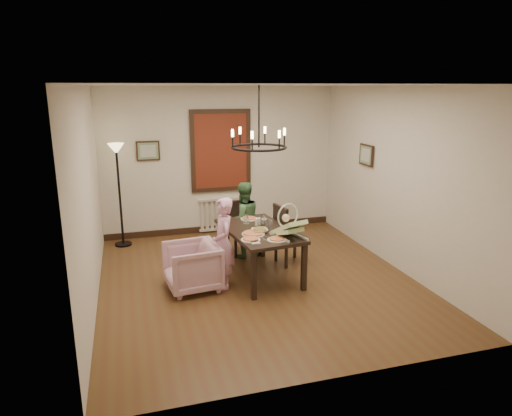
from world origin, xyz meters
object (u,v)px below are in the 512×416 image
baby_bouncer (289,226)px  drinking_glass (270,224)px  chair_right (291,234)px  dining_table (259,235)px  chair_far (240,228)px  seated_man (243,226)px  armchair (192,267)px  floor_lamp (120,197)px  elderly_woman (223,251)px

baby_bouncer → drinking_glass: (-0.14, 0.44, -0.09)m
baby_bouncer → drinking_glass: size_ratio=3.32×
chair_right → baby_bouncer: (-0.35, -0.83, 0.41)m
dining_table → chair_far: size_ratio=1.84×
seated_man → dining_table: bearing=79.8°
armchair → floor_lamp: 2.46m
armchair → drinking_glass: size_ratio=4.81×
armchair → elderly_woman: size_ratio=0.68×
dining_table → chair_right: chair_right is taller
floor_lamp → baby_bouncer: bearing=-47.7°
chair_right → armchair: size_ratio=1.34×
chair_far → floor_lamp: floor_lamp is taller
baby_bouncer → drinking_glass: bearing=90.7°
armchair → elderly_woman: elderly_woman is taller
armchair → chair_right: bearing=101.6°
chair_far → chair_right: (0.68, -0.65, 0.04)m
armchair → baby_bouncer: size_ratio=1.45×
chair_right → baby_bouncer: bearing=148.3°
drinking_glass → armchair: bearing=-172.6°
chair_right → elderly_woman: (-1.23, -0.59, 0.05)m
seated_man → floor_lamp: bearing=-41.2°
chair_far → baby_bouncer: baby_bouncer is taller
elderly_woman → baby_bouncer: 0.98m
elderly_woman → baby_bouncer: size_ratio=2.13×
armchair → drinking_glass: drinking_glass is taller
dining_table → elderly_woman: size_ratio=1.53×
chair_far → elderly_woman: bearing=-124.2°
elderly_woman → drinking_glass: (0.75, 0.20, 0.27)m
elderly_woman → drinking_glass: 0.82m
floor_lamp → elderly_woman: bearing=-58.5°
chair_right → armchair: 1.77m
elderly_woman → dining_table: bearing=113.6°
chair_right → baby_bouncer: 0.99m
chair_right → armchair: chair_right is taller
chair_far → drinking_glass: (0.19, -1.04, 0.36)m
chair_right → drinking_glass: size_ratio=6.46×
drinking_glass → floor_lamp: floor_lamp is taller
chair_right → elderly_woman: 1.37m
armchair → seated_man: bearing=129.9°
drinking_glass → chair_far: bearing=100.3°
armchair → floor_lamp: bearing=-163.4°
chair_far → baby_bouncer: bearing=-87.6°
drinking_glass → floor_lamp: 2.96m
chair_right → armchair: bearing=99.2°
chair_far → drinking_glass: size_ratio=5.89×
floor_lamp → chair_right: bearing=-32.4°
chair_right → seated_man: seated_man is taller
armchair → seated_man: (1.02, 1.07, 0.19)m
chair_right → drinking_glass: bearing=120.0°
armchair → seated_man: size_ratio=0.70×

